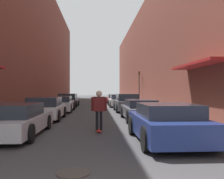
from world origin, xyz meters
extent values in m
plane|color=#38383A|center=(0.00, 21.24, 0.00)|extent=(116.84, 116.84, 0.00)
cube|color=gray|center=(-4.59, 26.55, 0.06)|extent=(1.80, 53.11, 0.12)
cube|color=gray|center=(4.59, 26.55, 0.06)|extent=(1.80, 53.11, 0.12)
cube|color=brown|center=(-7.49, 26.55, 7.31)|extent=(4.00, 53.11, 14.63)
cube|color=brown|center=(7.49, 26.55, 5.69)|extent=(4.00, 53.11, 11.37)
cube|color=maroon|center=(5.09, 9.29, 2.90)|extent=(1.00, 4.80, 0.12)
cube|color=#B7B7BC|center=(-2.70, 7.30, 0.45)|extent=(1.92, 4.66, 0.56)
cube|color=#232833|center=(-2.70, 7.06, 0.96)|extent=(1.67, 2.43, 0.46)
cylinder|color=black|center=(-3.61, 8.73, 0.31)|extent=(0.18, 0.62, 0.62)
cylinder|color=black|center=(-1.79, 8.73, 0.31)|extent=(0.18, 0.62, 0.62)
cylinder|color=black|center=(-1.79, 5.86, 0.31)|extent=(0.18, 0.62, 0.62)
cube|color=silver|center=(-2.63, 12.41, 0.48)|extent=(1.88, 4.00, 0.60)
cube|color=#232833|center=(-2.63, 12.21, 1.04)|extent=(1.65, 2.08, 0.51)
cylinder|color=black|center=(-3.54, 13.64, 0.33)|extent=(0.18, 0.65, 0.65)
cylinder|color=black|center=(-1.71, 13.64, 0.33)|extent=(0.18, 0.65, 0.65)
cylinder|color=black|center=(-3.54, 11.17, 0.33)|extent=(0.18, 0.65, 0.65)
cylinder|color=black|center=(-1.71, 11.17, 0.33)|extent=(0.18, 0.65, 0.65)
cube|color=#B7B7BC|center=(-2.55, 17.75, 0.49)|extent=(2.07, 4.75, 0.61)
cube|color=#232833|center=(-2.55, 17.52, 1.01)|extent=(1.77, 2.49, 0.43)
cylinder|color=black|center=(-3.50, 19.21, 0.33)|extent=(0.18, 0.66, 0.66)
cylinder|color=black|center=(-1.60, 19.21, 0.33)|extent=(0.18, 0.66, 0.66)
cylinder|color=black|center=(-3.50, 16.29, 0.33)|extent=(0.18, 0.66, 0.66)
cylinder|color=black|center=(-1.60, 16.29, 0.33)|extent=(0.18, 0.66, 0.66)
cube|color=#232326|center=(-2.61, 23.97, 0.52)|extent=(2.03, 4.70, 0.70)
cube|color=#232833|center=(-2.61, 23.73, 1.10)|extent=(1.75, 2.46, 0.47)
cylinder|color=black|center=(-3.56, 25.41, 0.31)|extent=(0.18, 0.62, 0.62)
cylinder|color=black|center=(-1.66, 25.41, 0.31)|extent=(0.18, 0.62, 0.62)
cylinder|color=black|center=(-3.56, 22.52, 0.31)|extent=(0.18, 0.62, 0.62)
cylinder|color=black|center=(-1.66, 22.52, 0.31)|extent=(0.18, 0.62, 0.62)
cube|color=navy|center=(2.59, 5.83, 0.52)|extent=(1.94, 4.31, 0.64)
cube|color=#232833|center=(2.59, 5.62, 1.05)|extent=(1.70, 2.24, 0.41)
cylinder|color=black|center=(1.65, 7.17, 0.36)|extent=(0.18, 0.72, 0.72)
cylinder|color=black|center=(3.53, 7.17, 0.36)|extent=(0.18, 0.72, 0.72)
cylinder|color=black|center=(1.65, 4.50, 0.36)|extent=(0.18, 0.72, 0.72)
cylinder|color=black|center=(3.53, 4.50, 0.36)|extent=(0.18, 0.72, 0.72)
cube|color=#515459|center=(2.75, 11.71, 0.48)|extent=(1.72, 4.52, 0.57)
cube|color=#232833|center=(2.75, 11.49, 0.96)|extent=(1.51, 2.35, 0.41)
cylinder|color=black|center=(1.92, 13.11, 0.35)|extent=(0.18, 0.70, 0.70)
cylinder|color=black|center=(3.58, 13.11, 0.35)|extent=(0.18, 0.70, 0.70)
cylinder|color=black|center=(1.92, 10.31, 0.35)|extent=(0.18, 0.70, 0.70)
cylinder|color=black|center=(3.58, 10.31, 0.35)|extent=(0.18, 0.70, 0.70)
cube|color=#515459|center=(2.73, 17.49, 0.53)|extent=(1.83, 4.18, 0.69)
cube|color=#232833|center=(2.73, 17.28, 1.14)|extent=(1.59, 2.18, 0.53)
cylinder|color=black|center=(1.86, 18.78, 0.33)|extent=(0.18, 0.66, 0.66)
cylinder|color=black|center=(3.61, 18.78, 0.33)|extent=(0.18, 0.66, 0.66)
cylinder|color=black|center=(1.86, 16.19, 0.33)|extent=(0.18, 0.66, 0.66)
cylinder|color=black|center=(3.61, 16.19, 0.33)|extent=(0.18, 0.66, 0.66)
cube|color=silver|center=(2.61, 23.23, 0.48)|extent=(1.92, 4.21, 0.62)
cube|color=#232833|center=(2.61, 23.02, 1.03)|extent=(1.67, 2.20, 0.48)
cylinder|color=black|center=(1.69, 24.53, 0.32)|extent=(0.18, 0.64, 0.64)
cylinder|color=black|center=(3.52, 24.53, 0.32)|extent=(0.18, 0.64, 0.64)
cylinder|color=black|center=(1.69, 21.93, 0.32)|extent=(0.18, 0.64, 0.64)
cylinder|color=black|center=(3.52, 21.93, 0.32)|extent=(0.18, 0.64, 0.64)
cube|color=maroon|center=(2.56, 28.58, 0.47)|extent=(1.83, 4.76, 0.59)
cube|color=#232833|center=(2.56, 28.34, 0.99)|extent=(1.58, 2.49, 0.45)
cylinder|color=black|center=(1.71, 30.04, 0.31)|extent=(0.18, 0.62, 0.62)
cylinder|color=black|center=(3.41, 30.04, 0.31)|extent=(0.18, 0.62, 0.62)
cylinder|color=black|center=(1.71, 27.12, 0.31)|extent=(0.18, 0.62, 0.62)
cylinder|color=black|center=(3.41, 27.12, 0.31)|extent=(0.18, 0.62, 0.62)
cube|color=#B2231E|center=(0.42, 7.89, 0.07)|extent=(0.20, 0.78, 0.02)
cylinder|color=beige|center=(0.34, 8.14, 0.03)|extent=(0.03, 0.06, 0.06)
cylinder|color=beige|center=(0.49, 8.14, 0.03)|extent=(0.03, 0.06, 0.06)
cylinder|color=beige|center=(0.34, 7.64, 0.03)|extent=(0.03, 0.06, 0.06)
cylinder|color=beige|center=(0.49, 7.64, 0.03)|extent=(0.03, 0.06, 0.06)
cylinder|color=black|center=(0.34, 7.89, 0.46)|extent=(0.11, 0.11, 0.77)
cylinder|color=black|center=(0.50, 7.89, 0.46)|extent=(0.11, 0.11, 0.77)
cube|color=maroon|center=(0.42, 7.89, 1.13)|extent=(0.46, 0.21, 0.59)
sphere|color=beige|center=(0.42, 7.89, 1.55)|extent=(0.24, 0.24, 0.24)
cylinder|color=maroon|center=(0.14, 7.89, 1.13)|extent=(0.09, 0.09, 0.55)
cylinder|color=maroon|center=(0.69, 7.89, 1.13)|extent=(0.09, 0.09, 0.55)
cylinder|color=#332D28|center=(-0.16, 2.89, 0.01)|extent=(0.70, 0.70, 0.02)
cylinder|color=#2D2D2D|center=(5.14, 25.64, 1.98)|extent=(0.10, 0.10, 3.71)
cube|color=#332D0F|center=(5.14, 25.64, 3.61)|extent=(0.16, 0.16, 0.45)
sphere|color=red|center=(5.14, 25.55, 3.72)|extent=(0.11, 0.11, 0.11)
camera|label=1|loc=(0.30, -2.22, 1.69)|focal=40.00mm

